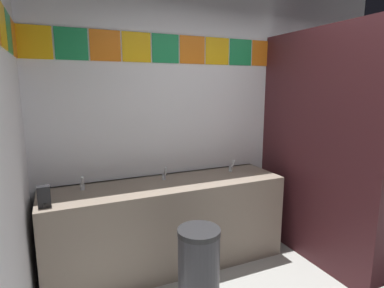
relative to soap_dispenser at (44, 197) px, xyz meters
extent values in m
cube|color=silver|center=(1.84, 0.52, 0.53)|extent=(3.94, 0.08, 2.87)
cube|color=yellow|center=(0.01, 0.47, 1.16)|extent=(0.27, 0.01, 0.27)
cube|color=#1E8C4C|center=(0.29, 0.47, 1.16)|extent=(0.27, 0.01, 0.27)
cube|color=orange|center=(0.57, 0.47, 1.16)|extent=(0.27, 0.01, 0.27)
cube|color=yellow|center=(0.85, 0.47, 1.16)|extent=(0.27, 0.01, 0.27)
cube|color=#1E8C4C|center=(1.14, 0.47, 1.16)|extent=(0.27, 0.01, 0.27)
cube|color=orange|center=(1.42, 0.47, 1.16)|extent=(0.27, 0.01, 0.27)
cube|color=yellow|center=(1.70, 0.47, 1.16)|extent=(0.27, 0.01, 0.27)
cube|color=#1E8C4C|center=(1.98, 0.47, 1.16)|extent=(0.27, 0.01, 0.27)
cube|color=orange|center=(2.26, 0.47, 1.16)|extent=(0.27, 0.01, 0.27)
cube|color=yellow|center=(2.54, 0.47, 1.16)|extent=(0.27, 0.01, 0.27)
cube|color=#1E8C4C|center=(2.82, 0.47, 1.16)|extent=(0.27, 0.01, 0.27)
cube|color=orange|center=(3.10, 0.47, 1.16)|extent=(0.27, 0.01, 0.27)
cube|color=yellow|center=(3.38, 0.47, 1.16)|extent=(0.27, 0.01, 0.27)
cube|color=#1E8C4C|center=(3.67, 0.47, 1.16)|extent=(0.27, 0.01, 0.27)
cube|color=yellow|center=(-0.12, -0.24, 1.16)|extent=(0.01, 0.27, 0.27)
cube|color=#1E8C4C|center=(-0.12, 0.05, 1.16)|extent=(0.01, 0.27, 0.27)
cube|color=orange|center=(-0.12, 0.33, 1.16)|extent=(0.01, 0.27, 0.27)
cube|color=gray|center=(1.03, 0.18, -0.49)|extent=(2.23, 0.60, 0.83)
cube|color=gray|center=(1.03, 0.46, -0.12)|extent=(2.23, 0.03, 0.08)
cylinder|color=silver|center=(0.29, 0.15, -0.13)|extent=(0.34, 0.34, 0.10)
cylinder|color=silver|center=(1.03, 0.15, -0.13)|extent=(0.34, 0.34, 0.10)
cylinder|color=silver|center=(1.78, 0.15, -0.13)|extent=(0.34, 0.34, 0.10)
cylinder|color=silver|center=(0.29, 0.29, -0.05)|extent=(0.04, 0.04, 0.05)
cylinder|color=silver|center=(0.29, 0.24, 0.02)|extent=(0.02, 0.06, 0.09)
cylinder|color=silver|center=(1.03, 0.29, -0.05)|extent=(0.04, 0.04, 0.05)
cylinder|color=silver|center=(1.03, 0.24, 0.02)|extent=(0.02, 0.06, 0.09)
cylinder|color=silver|center=(1.78, 0.29, -0.05)|extent=(0.04, 0.04, 0.05)
cylinder|color=silver|center=(1.78, 0.24, 0.02)|extent=(0.02, 0.06, 0.09)
cube|color=black|center=(0.00, 0.00, 0.00)|extent=(0.09, 0.07, 0.16)
cylinder|color=black|center=(0.00, -0.04, -0.06)|extent=(0.02, 0.02, 0.03)
cube|color=#471E23|center=(2.34, -0.26, 0.21)|extent=(0.04, 1.47, 2.24)
cylinder|color=white|center=(2.98, -0.04, -0.71)|extent=(0.38, 0.38, 0.40)
torus|color=white|center=(2.98, -0.04, -0.49)|extent=(0.39, 0.39, 0.05)
cube|color=white|center=(2.98, 0.17, -0.34)|extent=(0.34, 0.17, 0.34)
cylinder|color=#333338|center=(1.02, -0.54, -0.58)|extent=(0.31, 0.31, 0.65)
cylinder|color=#262628|center=(1.02, -0.54, -0.24)|extent=(0.32, 0.32, 0.04)
camera|label=1|loc=(0.12, -2.45, 0.81)|focal=29.05mm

